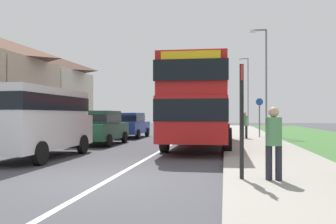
# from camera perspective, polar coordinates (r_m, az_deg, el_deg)

# --- Properties ---
(ground_plane) EXTENTS (120.00, 120.00, 0.00)m
(ground_plane) POSITION_cam_1_polar(r_m,az_deg,el_deg) (8.55, -9.45, -10.55)
(ground_plane) COLOR #424247
(lane_marking_centre) EXTENTS (0.14, 60.00, 0.01)m
(lane_marking_centre) POSITION_cam_1_polar(r_m,az_deg,el_deg) (16.28, -0.54, -5.70)
(lane_marking_centre) COLOR silver
(lane_marking_centre) RESTS_ON ground_plane
(pavement_near_side) EXTENTS (3.20, 68.00, 0.12)m
(pavement_near_side) POSITION_cam_1_polar(r_m,az_deg,el_deg) (14.15, 15.21, -6.26)
(pavement_near_side) COLOR gray
(pavement_near_side) RESTS_ON ground_plane
(double_decker_bus) EXTENTS (2.80, 10.36, 3.70)m
(double_decker_bus) POSITION_cam_1_polar(r_m,az_deg,el_deg) (17.34, 5.08, 1.70)
(double_decker_bus) COLOR red
(double_decker_bus) RESTS_ON ground_plane
(parked_van_white) EXTENTS (2.11, 5.28, 2.41)m
(parked_van_white) POSITION_cam_1_polar(r_m,az_deg,el_deg) (13.36, -19.57, -0.76)
(parked_van_white) COLOR silver
(parked_van_white) RESTS_ON ground_plane
(parked_car_dark_green) EXTENTS (1.89, 4.34, 1.69)m
(parked_car_dark_green) POSITION_cam_1_polar(r_m,az_deg,el_deg) (18.58, -10.49, -2.19)
(parked_car_dark_green) COLOR #19472D
(parked_car_dark_green) RESTS_ON ground_plane
(parked_car_blue) EXTENTS (1.87, 4.38, 1.62)m
(parked_car_blue) POSITION_cam_1_polar(r_m,az_deg,el_deg) (23.94, -5.95, -1.87)
(parked_car_blue) COLOR navy
(parked_car_blue) RESTS_ON ground_plane
(pedestrian_at_stop) EXTENTS (0.34, 0.34, 1.67)m
(pedestrian_at_stop) POSITION_cam_1_polar(r_m,az_deg,el_deg) (8.07, 16.13, -4.16)
(pedestrian_at_stop) COLOR #23232D
(pedestrian_at_stop) RESTS_ON ground_plane
(pedestrian_walking_away) EXTENTS (0.34, 0.34, 1.67)m
(pedestrian_walking_away) POSITION_cam_1_polar(r_m,az_deg,el_deg) (21.90, 11.83, -1.79)
(pedestrian_walking_away) COLOR #23232D
(pedestrian_walking_away) RESTS_ON ground_plane
(bus_stop_sign) EXTENTS (0.09, 0.52, 2.60)m
(bus_stop_sign) POSITION_cam_1_polar(r_m,az_deg,el_deg) (8.08, 11.40, -0.16)
(bus_stop_sign) COLOR black
(bus_stop_sign) RESTS_ON ground_plane
(cycle_route_sign) EXTENTS (0.44, 0.08, 2.52)m
(cycle_route_sign) POSITION_cam_1_polar(r_m,az_deg,el_deg) (23.40, 14.06, -0.59)
(cycle_route_sign) COLOR slate
(cycle_route_sign) RESTS_ON ground_plane
(street_lamp_mid) EXTENTS (1.14, 0.20, 7.27)m
(street_lamp_mid) POSITION_cam_1_polar(r_m,az_deg,el_deg) (25.61, 14.82, 5.61)
(street_lamp_mid) COLOR slate
(street_lamp_mid) RESTS_ON ground_plane
(street_lamp_far) EXTENTS (1.14, 0.20, 8.21)m
(street_lamp_far) POSITION_cam_1_polar(r_m,az_deg,el_deg) (44.55, 12.23, 3.67)
(street_lamp_far) COLOR slate
(street_lamp_far) RESTS_ON ground_plane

